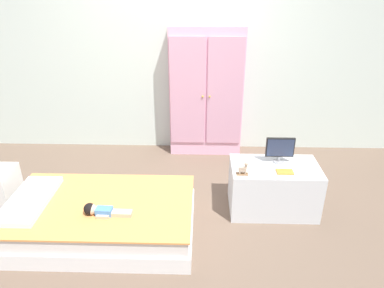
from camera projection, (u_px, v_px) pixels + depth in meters
The scene contains 10 objects.
ground_plane at pixel (170, 220), 3.27m from camera, with size 10.00×10.00×0.02m, color brown.
back_wall at pixel (179, 40), 4.10m from camera, with size 6.40×0.05×2.70m, color silver.
bed at pixel (101, 218), 3.05m from camera, with size 1.58×0.96×0.30m.
pillow at pixel (30, 200), 2.99m from camera, with size 0.32×0.69×0.05m, color silver.
doll at pixel (99, 210), 2.83m from camera, with size 0.39×0.14×0.10m.
wardrobe at pixel (206, 93), 4.19m from camera, with size 0.86×0.27×1.54m.
tv_stand at pixel (273, 188), 3.31m from camera, with size 0.80×0.48×0.46m, color silver.
tv_monitor at pixel (280, 149), 3.23m from camera, with size 0.26×0.10×0.25m.
rocking_horse_toy at pixel (244, 169), 3.05m from camera, with size 0.10×0.04×0.12m.
book_orange at pixel (285, 172), 3.11m from camera, with size 0.15×0.09×0.01m, color orange.
Camera 1 is at (0.28, -2.64, 2.04)m, focal length 33.02 mm.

